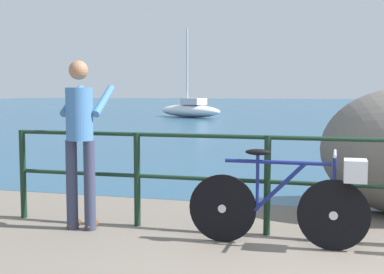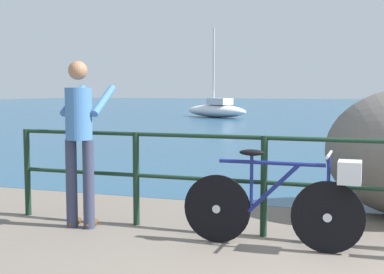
% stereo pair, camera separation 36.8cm
% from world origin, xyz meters
% --- Properties ---
extents(ground_plane, '(120.00, 120.00, 0.10)m').
position_xyz_m(ground_plane, '(0.00, 20.00, -0.05)').
color(ground_plane, '#6B6056').
extents(sea_surface, '(120.00, 90.00, 0.01)m').
position_xyz_m(sea_surface, '(0.00, 48.08, 0.00)').
color(sea_surface, navy).
rests_on(sea_surface, ground_plane).
extents(bicycle, '(1.70, 0.48, 0.92)m').
position_xyz_m(bicycle, '(-1.13, 1.36, 0.46)').
color(bicycle, black).
rests_on(bicycle, ground_plane).
extents(person_at_railing, '(0.48, 0.65, 1.78)m').
position_xyz_m(person_at_railing, '(-3.33, 1.44, 0.99)').
color(person_at_railing, '#333851').
rests_on(person_at_railing, ground_plane).
extents(sailboat, '(4.46, 3.33, 4.90)m').
position_xyz_m(sailboat, '(-8.32, 24.09, 0.42)').
color(sailboat, white).
rests_on(sailboat, sea_surface).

